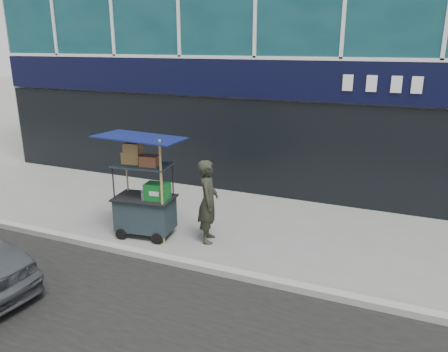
% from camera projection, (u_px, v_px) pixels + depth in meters
% --- Properties ---
extents(ground, '(80.00, 80.00, 0.00)m').
position_uv_depth(ground, '(179.00, 259.00, 7.88)').
color(ground, slate).
rests_on(ground, ground).
extents(curb, '(80.00, 0.18, 0.12)m').
position_uv_depth(curb, '(174.00, 261.00, 7.68)').
color(curb, gray).
rests_on(curb, ground).
extents(vendor_cart, '(1.69, 1.28, 2.11)m').
position_uv_depth(vendor_cart, '(145.00, 201.00, 8.65)').
color(vendor_cart, black).
rests_on(vendor_cart, ground).
extents(vendor_man, '(0.56, 0.69, 1.64)m').
position_uv_depth(vendor_man, '(208.00, 201.00, 8.38)').
color(vendor_man, '#272A1E').
rests_on(vendor_man, ground).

